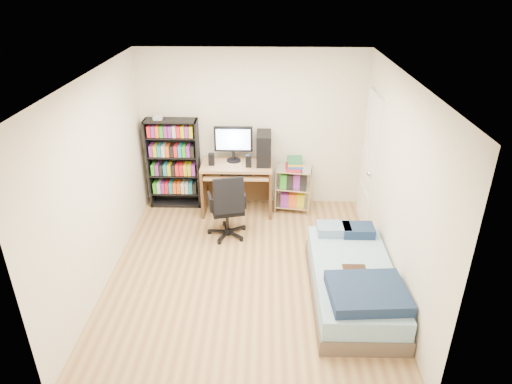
{
  "coord_description": "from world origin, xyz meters",
  "views": [
    {
      "loc": [
        0.23,
        -4.82,
        3.54
      ],
      "look_at": [
        0.1,
        0.4,
        0.95
      ],
      "focal_mm": 32.0,
      "sensor_mm": 36.0,
      "label": 1
    }
  ],
  "objects_px": {
    "computer_desk": "(244,167)",
    "office_chair": "(228,217)",
    "media_shelf": "(174,163)",
    "bed": "(353,281)"
  },
  "relations": [
    {
      "from": "computer_desk",
      "to": "office_chair",
      "type": "height_order",
      "value": "computer_desk"
    },
    {
      "from": "office_chair",
      "to": "bed",
      "type": "xyz_separation_m",
      "value": [
        1.58,
        -1.35,
        -0.08
      ]
    },
    {
      "from": "media_shelf",
      "to": "bed",
      "type": "relative_size",
      "value": 0.8
    },
    {
      "from": "computer_desk",
      "to": "office_chair",
      "type": "xyz_separation_m",
      "value": [
        -0.2,
        -0.84,
        -0.43
      ]
    },
    {
      "from": "media_shelf",
      "to": "office_chair",
      "type": "relative_size",
      "value": 1.53
    },
    {
      "from": "media_shelf",
      "to": "bed",
      "type": "xyz_separation_m",
      "value": [
        2.51,
        -2.33,
        -0.51
      ]
    },
    {
      "from": "media_shelf",
      "to": "computer_desk",
      "type": "height_order",
      "value": "media_shelf"
    },
    {
      "from": "bed",
      "to": "media_shelf",
      "type": "bearing_deg",
      "value": 137.15
    },
    {
      "from": "media_shelf",
      "to": "office_chair",
      "type": "bearing_deg",
      "value": -46.41
    },
    {
      "from": "media_shelf",
      "to": "office_chair",
      "type": "xyz_separation_m",
      "value": [
        0.93,
        -0.97,
        -0.43
      ]
    }
  ]
}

